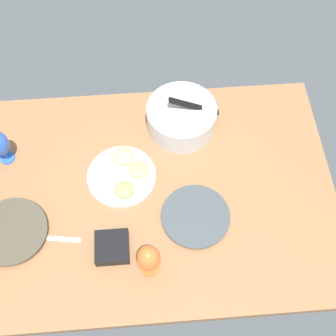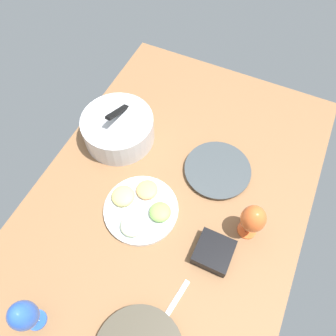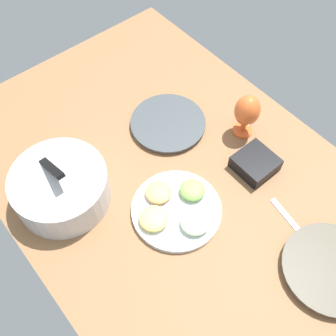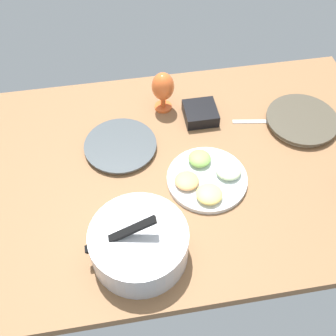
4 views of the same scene
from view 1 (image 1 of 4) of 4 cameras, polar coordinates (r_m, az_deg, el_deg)
ground_plane at (r=184.79cm, az=-3.47°, el=-3.41°), size 160.00×104.00×4.00cm
dinner_plate_left at (r=184.51cm, az=-19.42°, el=-7.72°), size 28.17×28.17×2.83cm
dinner_plate_right at (r=177.34cm, az=3.55°, el=-6.24°), size 27.33×27.33×2.11cm
mixing_bowl at (r=194.40cm, az=1.74°, el=6.62°), size 31.41×30.26×19.48cm
fruit_platter at (r=185.28cm, az=-5.99°, el=-0.87°), size 28.67×28.67×5.28cm
hurricane_glass_orange at (r=161.11cm, az=-2.53°, el=-11.59°), size 8.88×8.88×17.37cm
square_bowl_black at (r=171.97cm, az=-7.20°, el=-10.03°), size 12.79×12.79×5.07cm
fork_by_left_plate at (r=179.64cm, az=-13.97°, el=-8.80°), size 18.06×4.58×0.60cm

